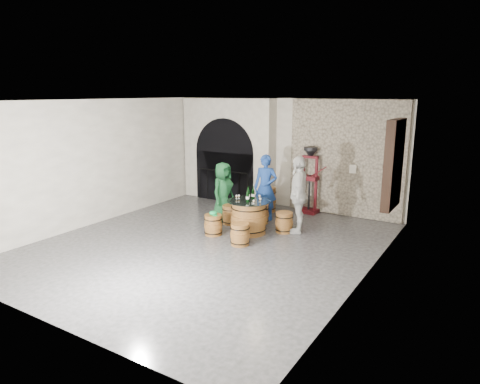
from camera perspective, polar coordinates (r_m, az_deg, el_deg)
The scene contains 31 objects.
ground at distance 9.78m, azimuth -4.24°, elevation -7.02°, with size 8.00×8.00×0.00m, color #29292B.
wall_back at distance 12.76m, azimuth 6.26°, elevation 5.12°, with size 8.00×8.00×0.00m, color beige.
wall_front at distance 6.65m, azimuth -25.16°, elevation -3.57°, with size 8.00×8.00×0.00m, color beige.
wall_left at distance 11.73m, azimuth -18.40°, elevation 3.83°, with size 8.00×8.00×0.00m, color beige.
wall_right at distance 7.86m, azimuth 16.71°, elevation -0.42°, with size 8.00×8.00×0.00m, color beige.
ceiling at distance 9.18m, azimuth -4.58°, elevation 12.07°, with size 8.00×8.00×0.00m, color beige.
stone_facing_panel at distance 12.05m, azimuth 13.90°, elevation 4.34°, with size 3.20×0.12×3.18m, color #9F937E.
arched_opening at distance 13.46m, azimuth -1.58°, elevation 5.54°, with size 3.10×0.60×3.19m.
shuttered_window at distance 10.14m, azimuth 19.74°, elevation 3.49°, with size 0.23×1.10×2.00m.
barrel_table at distance 10.42m, azimuth 1.19°, elevation -3.35°, with size 1.07×1.07×0.82m.
barrel_stool_left at distance 11.18m, azimuth -1.28°, elevation -3.04°, with size 0.45×0.45×0.50m.
barrel_stool_far at distance 11.26m, azimuth 2.75°, elevation -2.93°, with size 0.45×0.45×0.50m.
barrel_stool_right at distance 10.59m, azimuth 5.91°, elevation -4.04°, with size 0.45×0.45×0.50m.
barrel_stool_near_right at distance 9.66m, azimuth -0.00°, elevation -5.67°, with size 0.45×0.45×0.50m.
barrel_stool_near_left at distance 10.35m, azimuth -3.59°, elevation -4.40°, with size 0.45×0.45×0.50m.
green_cap at distance 10.26m, azimuth -3.60°, elevation -2.84°, with size 0.23×0.18×0.10m.
person_green at distance 11.36m, azimuth -2.28°, elevation 0.03°, with size 0.77×0.50×1.58m, color #134421.
person_blue at distance 11.46m, azimuth 3.42°, elevation 0.61°, with size 0.64×0.42×1.76m, color navy.
person_white at distance 10.47m, azimuth 7.80°, elevation -0.34°, with size 1.11×0.46×1.89m, color beige.
wine_bottle_left at distance 10.37m, azimuth 1.12°, elevation -0.32°, with size 0.08×0.08×0.32m.
wine_bottle_center at distance 10.16m, azimuth 1.02°, elevation -0.60°, with size 0.08×0.08×0.32m.
wine_bottle_right at distance 10.41m, azimuth 1.76°, elevation -0.27°, with size 0.08×0.08×0.32m.
tasting_glass_a at distance 10.46m, azimuth -0.47°, elevation -0.65°, with size 0.05×0.05×0.10m, color #C07325, non-canonical shape.
tasting_glass_b at distance 10.18m, azimuth 2.73°, elevation -1.07°, with size 0.05×0.05×0.10m, color #C07325, non-canonical shape.
tasting_glass_c at distance 10.49m, azimuth 1.12°, elevation -0.62°, with size 0.05×0.05×0.10m, color #C07325, non-canonical shape.
tasting_glass_d at distance 10.49m, azimuth 2.62°, elevation -0.64°, with size 0.05×0.05×0.10m, color #C07325, non-canonical shape.
tasting_glass_e at distance 10.00m, azimuth 1.84°, elevation -1.32°, with size 0.05×0.05×0.10m, color #C07325, non-canonical shape.
tasting_glass_f at distance 10.48m, azimuth -0.14°, elevation -0.63°, with size 0.05×0.05×0.10m, color #C07325, non-canonical shape.
side_barrel at distance 12.36m, azimuth 3.65°, elevation -1.01°, with size 0.52×0.52×0.70m.
corking_press at distance 12.19m, azimuth 9.28°, elevation 2.24°, with size 0.77×0.43×1.88m.
control_box at distance 11.94m, azimuth 14.85°, elevation 2.99°, with size 0.18×0.10×0.22m, color silver.
Camera 1 is at (5.42, -7.41, 3.37)m, focal length 32.00 mm.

